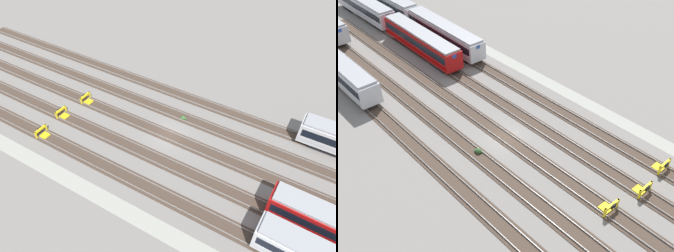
% 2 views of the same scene
% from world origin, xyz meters
% --- Properties ---
extents(ground_plane, '(400.00, 400.00, 0.00)m').
position_xyz_m(ground_plane, '(0.00, 0.00, 0.00)').
color(ground_plane, gray).
extents(service_walkway, '(54.00, 2.00, 0.01)m').
position_xyz_m(service_walkway, '(0.00, -12.47, 0.00)').
color(service_walkway, '#9E9E93').
rests_on(service_walkway, ground).
extents(rail_track_nearest, '(90.00, 2.23, 0.21)m').
position_xyz_m(rail_track_nearest, '(0.00, -8.60, 0.04)').
color(rail_track_nearest, '#47382D').
rests_on(rail_track_nearest, ground).
extents(rail_track_near_inner, '(90.00, 2.24, 0.21)m').
position_xyz_m(rail_track_near_inner, '(0.00, -4.30, 0.04)').
color(rail_track_near_inner, '#47382D').
rests_on(rail_track_near_inner, ground).
extents(rail_track_middle, '(90.00, 2.24, 0.21)m').
position_xyz_m(rail_track_middle, '(0.00, 0.00, 0.04)').
color(rail_track_middle, '#47382D').
rests_on(rail_track_middle, ground).
extents(rail_track_far_inner, '(90.00, 2.23, 0.21)m').
position_xyz_m(rail_track_far_inner, '(0.00, 4.30, 0.04)').
color(rail_track_far_inner, '#47382D').
rests_on(rail_track_far_inner, ground).
extents(rail_track_farthest, '(90.00, 2.23, 0.21)m').
position_xyz_m(rail_track_farthest, '(0.00, 8.60, 0.04)').
color(rail_track_farthest, '#47382D').
rests_on(rail_track_farthest, ground).
extents(subway_car_front_row_leftmost, '(18.04, 3.13, 3.70)m').
position_xyz_m(subway_car_front_row_leftmost, '(42.78, -8.56, 2.04)').
color(subway_car_front_row_leftmost, silver).
rests_on(subway_car_front_row_leftmost, ground).
extents(subway_car_front_row_centre, '(18.07, 3.28, 3.70)m').
position_xyz_m(subway_car_front_row_centre, '(24.12, -8.58, 2.04)').
color(subway_car_front_row_centre, silver).
rests_on(subway_car_front_row_centre, ground).
extents(subway_car_front_row_right_inner, '(18.01, 2.88, 3.70)m').
position_xyz_m(subway_car_front_row_right_inner, '(24.12, 8.57, 2.04)').
color(subway_car_front_row_right_inner, silver).
rests_on(subway_car_front_row_right_inner, ground).
extents(subway_car_front_row_rightmost, '(18.06, 3.23, 3.70)m').
position_xyz_m(subway_car_front_row_rightmost, '(24.12, -4.33, 2.04)').
color(subway_car_front_row_rightmost, '#A80F0F').
rests_on(subway_car_front_row_rightmost, ground).
extents(subway_car_back_row_leftmost, '(18.02, 2.95, 3.70)m').
position_xyz_m(subway_car_back_row_leftmost, '(43.24, -4.29, 2.04)').
color(subway_car_back_row_leftmost, silver).
rests_on(subway_car_back_row_leftmost, ground).
extents(bumper_stop_nearest_track, '(1.35, 2.00, 1.22)m').
position_xyz_m(bumper_stop_nearest_track, '(-14.80, -8.61, 0.51)').
color(bumper_stop_nearest_track, yellow).
rests_on(bumper_stop_nearest_track, ground).
extents(bumper_stop_near_inner_track, '(1.37, 2.01, 1.22)m').
position_xyz_m(bumper_stop_near_inner_track, '(-15.27, -4.31, 0.51)').
color(bumper_stop_near_inner_track, yellow).
rests_on(bumper_stop_near_inner_track, ground).
extents(bumper_stop_middle_track, '(1.38, 2.01, 1.22)m').
position_xyz_m(bumper_stop_middle_track, '(-14.41, -0.01, 0.51)').
color(bumper_stop_middle_track, yellow).
rests_on(bumper_stop_middle_track, ground).
extents(weed_clump, '(0.92, 0.70, 0.64)m').
position_xyz_m(weed_clump, '(0.12, 3.93, 0.24)').
color(weed_clump, '#38602D').
rests_on(weed_clump, ground).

